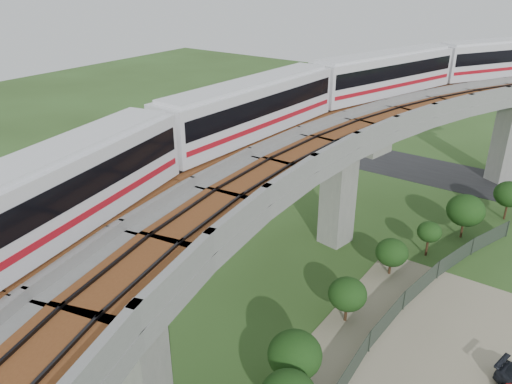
# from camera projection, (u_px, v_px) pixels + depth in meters

# --- Properties ---
(ground) EXTENTS (160.00, 160.00, 0.00)m
(ground) POSITION_uv_depth(u_px,v_px,m) (251.00, 300.00, 33.66)
(ground) COLOR #304A1D
(ground) RESTS_ON ground
(asphalt_road) EXTENTS (60.00, 8.00, 0.03)m
(asphalt_road) POSITION_uv_depth(u_px,v_px,m) (408.00, 166.00, 55.88)
(asphalt_road) COLOR #232326
(asphalt_road) RESTS_ON ground
(viaduct) EXTENTS (19.58, 73.98, 11.40)m
(viaduct) POSITION_uv_depth(u_px,v_px,m) (306.00, 192.00, 27.86)
(viaduct) COLOR #99968E
(viaduct) RESTS_ON ground
(metro_train) EXTENTS (15.92, 60.50, 3.64)m
(metro_train) POSITION_uv_depth(u_px,v_px,m) (343.00, 95.00, 35.03)
(metro_train) COLOR silver
(metro_train) RESTS_ON ground
(fence) EXTENTS (3.87, 38.73, 1.50)m
(fence) POSITION_uv_depth(u_px,v_px,m) (391.00, 351.00, 28.21)
(fence) COLOR #2D382D
(fence) RESTS_ON ground
(tree_0) EXTENTS (2.62, 2.62, 3.56)m
(tree_0) POSITION_uv_depth(u_px,v_px,m) (510.00, 194.00, 43.36)
(tree_0) COLOR #382314
(tree_0) RESTS_ON ground
(tree_1) EXTENTS (3.03, 3.03, 3.78)m
(tree_1) POSITION_uv_depth(u_px,v_px,m) (466.00, 210.00, 40.40)
(tree_1) COLOR #382314
(tree_1) RESTS_ON ground
(tree_2) EXTENTS (1.85, 1.85, 2.87)m
(tree_2) POSITION_uv_depth(u_px,v_px,m) (429.00, 232.00, 38.01)
(tree_2) COLOR #382314
(tree_2) RESTS_ON ground
(tree_3) EXTENTS (2.33, 2.33, 2.82)m
(tree_3) POSITION_uv_depth(u_px,v_px,m) (392.00, 252.00, 35.77)
(tree_3) COLOR #382314
(tree_3) RESTS_ON ground
(tree_4) EXTENTS (2.42, 2.42, 3.08)m
(tree_4) POSITION_uv_depth(u_px,v_px,m) (348.00, 294.00, 30.89)
(tree_4) COLOR #382314
(tree_4) RESTS_ON ground
(tree_5) EXTENTS (2.82, 2.82, 3.78)m
(tree_5) POSITION_uv_depth(u_px,v_px,m) (295.00, 355.00, 25.36)
(tree_5) COLOR #382314
(tree_5) RESTS_ON ground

